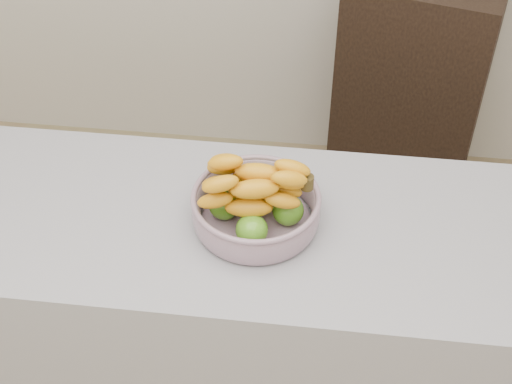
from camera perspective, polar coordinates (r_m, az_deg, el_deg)
room_shell at (r=0.83m, az=-10.72°, el=11.91°), size 4.05×4.05×2.73m
counter at (r=2.09m, az=-2.40°, el=-11.02°), size 2.00×0.60×0.90m
cabinet at (r=2.97m, az=12.35°, el=8.00°), size 0.64×0.57×0.99m
fruit_bowl at (r=1.70m, az=-0.02°, el=-1.00°), size 0.31×0.31×0.18m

